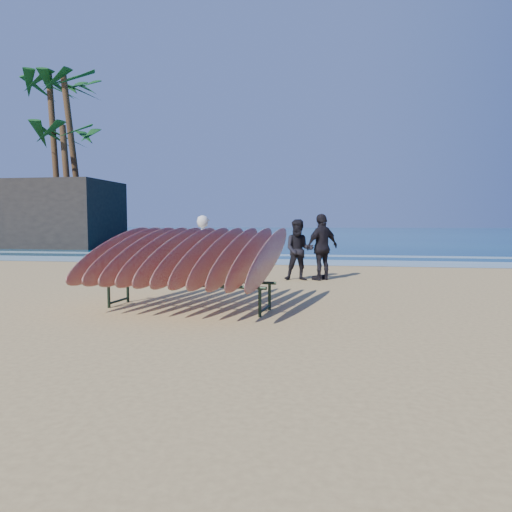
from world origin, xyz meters
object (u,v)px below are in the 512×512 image
object	(u,v)px
surfboard_rack	(188,255)
person_dark_a	(299,250)
person_dark_b	(322,247)
building	(41,214)
person_white	(204,250)
palm_mid	(66,137)
palm_left	(72,88)
palm_right	(53,89)

from	to	relation	value
surfboard_rack	person_dark_a	size ratio (longest dim) A/B	2.10
person_dark_b	building	size ratio (longest dim) A/B	0.20
building	surfboard_rack	bearing A→B (deg)	-49.76
building	person_white	bearing A→B (deg)	-45.05
palm_mid	person_dark_a	bearing A→B (deg)	-41.25
person_dark_b	palm_mid	bearing A→B (deg)	-83.38
surfboard_rack	palm_mid	bearing A→B (deg)	134.04
surfboard_rack	palm_left	distance (m)	23.95
person_white	person_dark_b	world-z (taller)	person_dark_b
surfboard_rack	person_dark_b	distance (m)	5.17
person_dark_a	surfboard_rack	bearing A→B (deg)	-115.81
palm_left	palm_right	xyz separation A→B (m)	(-1.44, 0.28, 0.09)
palm_left	palm_mid	size ratio (longest dim) A/B	1.41
person_white	palm_left	world-z (taller)	palm_left
surfboard_rack	person_white	size ratio (longest dim) A/B	1.99
person_white	palm_left	distance (m)	21.15
palm_left	person_dark_b	bearing A→B (deg)	-41.49
person_white	person_dark_b	distance (m)	3.26
person_dark_b	building	bearing A→B (deg)	-80.97
surfboard_rack	building	distance (m)	23.67
palm_right	palm_mid	bearing A→B (deg)	-37.28
person_dark_b	surfboard_rack	bearing A→B (deg)	18.78
person_white	palm_mid	bearing A→B (deg)	-27.43
person_dark_a	building	size ratio (longest dim) A/B	0.18
person_white	palm_mid	xyz separation A→B (m)	(-12.31, 13.94, 5.74)
person_white	person_dark_b	bearing A→B (deg)	-137.55
surfboard_rack	palm_mid	size ratio (longest dim) A/B	0.47
surfboard_rack	palm_left	bearing A→B (deg)	132.79
person_white	palm_right	xyz separation A→B (m)	(-13.76, 15.05, 8.88)
person_dark_a	palm_left	size ratio (longest dim) A/B	0.16
person_dark_b	palm_right	bearing A→B (deg)	-83.18
person_dark_b	person_white	bearing A→B (deg)	-22.33
person_dark_a	building	distance (m)	21.85
person_white	palm_left	bearing A→B (deg)	-29.04
palm_left	palm_mid	bearing A→B (deg)	-89.42
building	palm_mid	distance (m)	5.20
surfboard_rack	palm_mid	xyz separation A→B (m)	(-12.96, 17.34, 5.63)
person_white	building	distance (m)	20.74
person_dark_a	palm_left	bearing A→B (deg)	132.94
person_white	palm_left	size ratio (longest dim) A/B	0.17
person_white	person_dark_a	distance (m)	2.62
person_white	palm_right	size ratio (longest dim) A/B	0.17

